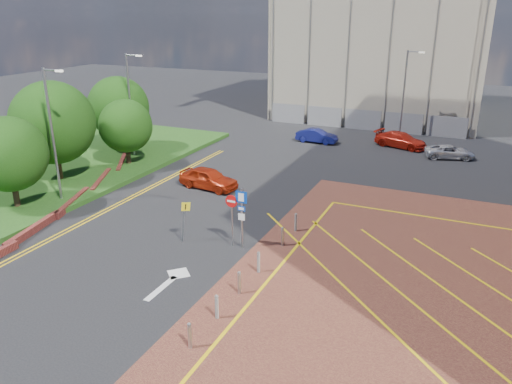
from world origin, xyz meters
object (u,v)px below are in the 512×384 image
Objects in this scene: tree_a at (9,154)px; tree_c at (126,126)px; car_blue_back at (317,136)px; car_red_back at (401,140)px; warning_sign at (184,216)px; lamp_left_far at (131,101)px; car_red_left at (209,178)px; tree_b at (53,123)px; lamp_back at (405,91)px; tree_d at (118,107)px; sign_cluster at (238,211)px; car_silver_back at (450,152)px; lamp_left_near at (53,130)px.

tree_a is 1.10× the size of tree_c.
car_red_back reaches higher than car_blue_back.
car_red_back is (7.12, 24.11, -0.76)m from warning_sign.
car_red_left is (8.95, -3.81, -3.95)m from lamp_left_far.
tree_b reaches higher than car_blue_back.
tree_b is 3.00× the size of warning_sign.
lamp_back is (18.08, 28.00, 0.86)m from tree_a.
car_red_back is (18.64, 24.51, -2.84)m from tree_a.
tree_a is at bearing -92.86° from tree_c.
warning_sign is at bearing -41.96° from tree_d.
sign_cluster is 0.83× the size of car_silver_back.
car_red_left is at bearing 43.83° from tree_a.
warning_sign is at bearing -44.19° from lamp_left_far.
car_red_left is at bearing 128.65° from sign_cluster.
tree_b is 1.11× the size of tree_d.
lamp_left_far reaches higher than tree_c.
car_blue_back is at bearing 50.25° from tree_c.
tree_a is 13.24m from tree_d.
tree_c is 25.77m from car_silver_back.
tree_d reaches higher than car_blue_back.
car_red_left is 15.19m from car_blue_back.
warning_sign is (13.02, -4.60, -2.81)m from tree_b.
lamp_back is at bearing -52.13° from car_blue_back.
lamp_left_near is at bearing -44.25° from tree_b.
lamp_left_far is at bearing -25.68° from tree_d.
lamp_left_near reaches higher than warning_sign.
warning_sign is at bearing -168.07° from sign_cluster.
lamp_left_near is 23.63m from car_blue_back.
car_silver_back is (8.54, 21.59, -1.42)m from sign_cluster.
tree_a is at bearing 155.38° from car_blue_back.
tree_c is 8.60m from car_red_left.
lamp_left_far reaches higher than car_silver_back.
tree_a is 10.02m from tree_c.
sign_cluster is 9.31m from car_red_left.
car_silver_back is (21.25, 20.58, -4.12)m from lamp_left_near.
car_silver_back is at bearing -91.01° from car_blue_back.
lamp_left_near is at bearing 170.84° from warning_sign.
sign_cluster is 0.86× the size of car_blue_back.
lamp_back is 8.16m from car_silver_back.
tree_b is 16.46m from sign_cluster.
car_red_left is (10.03, 3.19, -3.53)m from tree_b.
sign_cluster is at bearing -33.16° from tree_c.
warning_sign reaches higher than car_blue_back.
tree_d is at bearing 100.89° from tree_a.
lamp_back reaches higher than tree_d.
tree_d is at bearing 135.61° from car_red_back.
lamp_back is (20.58, 15.00, 0.49)m from tree_d.
lamp_left_far is 2.07× the size of car_silver_back.
warning_sign is (-6.56, -27.60, -2.93)m from lamp_back.
tree_a reaches higher than car_red_back.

